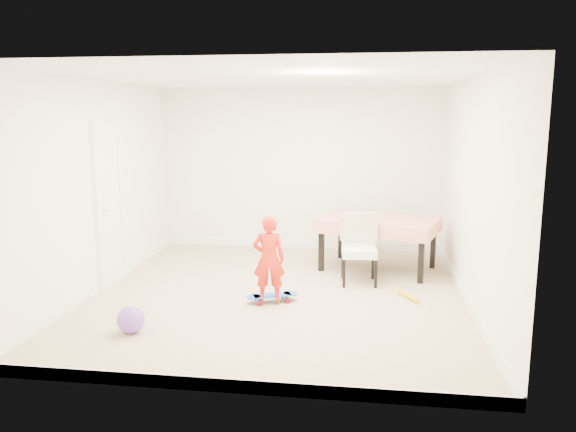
# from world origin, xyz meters

# --- Properties ---
(ground) EXTENTS (5.00, 5.00, 0.00)m
(ground) POSITION_xyz_m (0.00, 0.00, 0.00)
(ground) COLOR tan
(ground) RESTS_ON ground
(ceiling) EXTENTS (4.50, 5.00, 0.04)m
(ceiling) POSITION_xyz_m (0.00, 0.00, 2.58)
(ceiling) COLOR white
(ceiling) RESTS_ON wall_back
(wall_back) EXTENTS (4.50, 0.04, 2.60)m
(wall_back) POSITION_xyz_m (0.00, 2.48, 1.30)
(wall_back) COLOR white
(wall_back) RESTS_ON ground
(wall_front) EXTENTS (4.50, 0.04, 2.60)m
(wall_front) POSITION_xyz_m (0.00, -2.48, 1.30)
(wall_front) COLOR white
(wall_front) RESTS_ON ground
(wall_left) EXTENTS (0.04, 5.00, 2.60)m
(wall_left) POSITION_xyz_m (-2.23, 0.00, 1.30)
(wall_left) COLOR white
(wall_left) RESTS_ON ground
(wall_right) EXTENTS (0.04, 5.00, 2.60)m
(wall_right) POSITION_xyz_m (2.23, 0.00, 1.30)
(wall_right) COLOR white
(wall_right) RESTS_ON ground
(door) EXTENTS (0.11, 0.94, 2.11)m
(door) POSITION_xyz_m (-2.22, 0.30, 1.02)
(door) COLOR white
(door) RESTS_ON ground
(baseboard_back) EXTENTS (4.50, 0.02, 0.12)m
(baseboard_back) POSITION_xyz_m (0.00, 2.49, 0.06)
(baseboard_back) COLOR white
(baseboard_back) RESTS_ON ground
(baseboard_front) EXTENTS (4.50, 0.02, 0.12)m
(baseboard_front) POSITION_xyz_m (0.00, -2.49, 0.06)
(baseboard_front) COLOR white
(baseboard_front) RESTS_ON ground
(baseboard_left) EXTENTS (0.02, 5.00, 0.12)m
(baseboard_left) POSITION_xyz_m (-2.24, 0.00, 0.06)
(baseboard_left) COLOR white
(baseboard_left) RESTS_ON ground
(baseboard_right) EXTENTS (0.02, 5.00, 0.12)m
(baseboard_right) POSITION_xyz_m (2.24, 0.00, 0.06)
(baseboard_right) COLOR white
(baseboard_right) RESTS_ON ground
(dining_table) EXTENTS (1.81, 1.43, 0.75)m
(dining_table) POSITION_xyz_m (1.23, 1.32, 0.37)
(dining_table) COLOR red
(dining_table) RESTS_ON ground
(dining_chair) EXTENTS (0.54, 0.62, 0.91)m
(dining_chair) POSITION_xyz_m (0.98, 0.62, 0.46)
(dining_chair) COLOR silver
(dining_chair) RESTS_ON ground
(skateboard) EXTENTS (0.65, 0.45, 0.09)m
(skateboard) POSITION_xyz_m (-0.02, -0.28, 0.05)
(skateboard) COLOR blue
(skateboard) RESTS_ON ground
(child) EXTENTS (0.40, 0.30, 1.02)m
(child) POSITION_xyz_m (-0.05, -0.35, 0.51)
(child) COLOR red
(child) RESTS_ON ground
(balloon) EXTENTS (0.28, 0.28, 0.28)m
(balloon) POSITION_xyz_m (-1.28, -1.41, 0.14)
(balloon) COLOR #7850C1
(balloon) RESTS_ON ground
(foam_toy) EXTENTS (0.24, 0.38, 0.06)m
(foam_toy) POSITION_xyz_m (1.58, 0.07, 0.03)
(foam_toy) COLOR gold
(foam_toy) RESTS_ON ground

